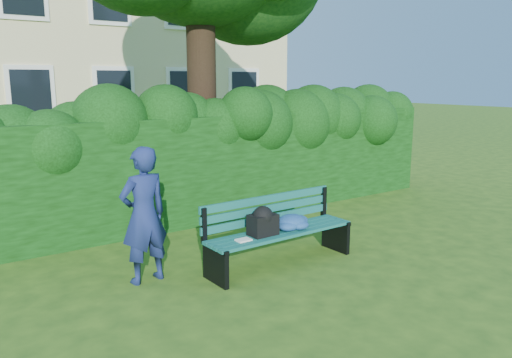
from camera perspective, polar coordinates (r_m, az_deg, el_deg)
ground at (r=7.17m, az=2.77°, el=-8.24°), size 80.00×80.00×0.00m
hedge at (r=8.73m, az=-6.02°, el=1.36°), size 10.00×1.00×1.80m
park_bench at (r=6.53m, az=2.61°, el=-5.55°), size 2.12×0.61×0.89m
man_reading at (r=6.05m, az=-12.70°, el=-4.07°), size 0.64×0.46×1.64m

